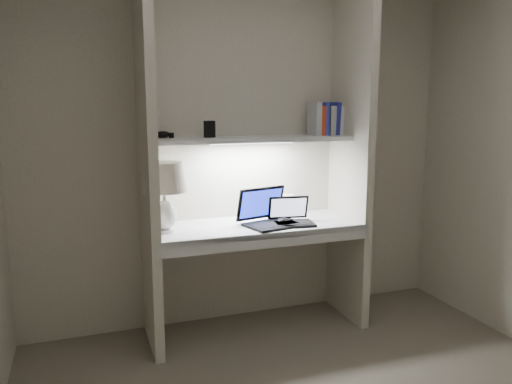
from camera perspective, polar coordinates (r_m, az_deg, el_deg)
name	(u,v)px	position (r m, az deg, el deg)	size (l,w,h in m)	color
back_wall	(244,151)	(3.65, -1.40, 4.66)	(3.20, 0.01, 2.50)	beige
alcove_panel_left	(147,159)	(3.22, -12.30, 3.75)	(0.06, 0.55, 2.50)	beige
alcove_panel_right	(351,152)	(3.70, 10.80, 4.56)	(0.06, 0.55, 2.50)	beige
desk	(256,227)	(3.47, 0.05, -3.97)	(1.40, 0.55, 0.04)	white
desk_apron	(270,240)	(3.25, 1.60, -5.51)	(1.46, 0.03, 0.10)	silver
shelf	(252,139)	(3.47, -0.48, 6.05)	(1.40, 0.36, 0.03)	silver
strip_light	(252,142)	(3.47, -0.48, 5.69)	(0.60, 0.04, 0.01)	white
table_lamp	(164,185)	(3.23, -10.47, 0.75)	(0.31, 0.31, 0.46)	white
laptop_main	(269,216)	(3.44, 1.47, -2.80)	(0.44, 0.41, 0.25)	black
laptop_netbook	(291,218)	(3.47, 4.03, -2.95)	(0.32, 0.29, 0.18)	black
speaker	(286,204)	(3.77, 3.49, -1.41)	(0.11, 0.07, 0.15)	silver
mouse	(283,220)	(3.49, 3.10, -3.26)	(0.10, 0.07, 0.04)	black
cable_coil	(282,217)	(3.66, 3.03, -2.86)	(0.11, 0.11, 0.01)	black
sticky_note	(163,230)	(3.35, -10.54, -4.30)	(0.08, 0.08, 0.00)	yellow
book_row	(325,120)	(3.74, 7.91, 8.20)	(0.23, 0.16, 0.24)	silver
shelf_box	(210,129)	(3.43, -5.33, 7.16)	(0.07, 0.05, 0.11)	black
shelf_gadget	(163,134)	(3.41, -10.61, 6.48)	(0.11, 0.08, 0.05)	black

